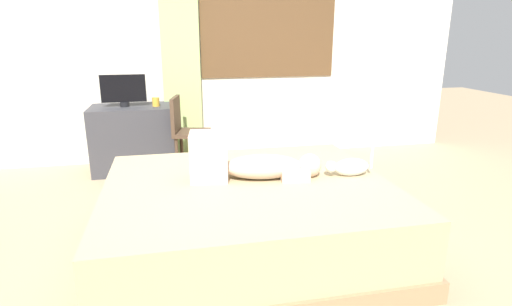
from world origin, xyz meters
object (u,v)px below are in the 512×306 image
(bed, at_px, (248,217))
(person_lying, at_px, (249,163))
(chair_by_desk, at_px, (185,129))
(desk, at_px, (134,139))
(cup, at_px, (156,102))
(tv_monitor, at_px, (123,90))
(cat, at_px, (349,167))

(bed, relative_size, person_lying, 2.13)
(bed, bearing_deg, person_lying, 73.44)
(bed, xyz_separation_m, chair_by_desk, (-0.35, 1.83, 0.25))
(person_lying, height_order, desk, person_lying)
(bed, xyz_separation_m, desk, (-0.92, 2.06, 0.11))
(bed, distance_m, cup, 2.17)
(tv_monitor, bearing_deg, cup, -9.00)
(cup, bearing_deg, person_lying, -70.60)
(cat, bearing_deg, chair_by_desk, 120.71)
(bed, height_order, cat, cat)
(person_lying, height_order, tv_monitor, tv_monitor)
(cat, xyz_separation_m, tv_monitor, (-1.73, 2.07, 0.34))
(cat, distance_m, chair_by_desk, 2.14)
(person_lying, height_order, chair_by_desk, chair_by_desk)
(bed, distance_m, tv_monitor, 2.38)
(bed, relative_size, cup, 20.54)
(bed, bearing_deg, desk, 114.19)
(desk, bearing_deg, chair_by_desk, -21.84)
(person_lying, height_order, cup, person_lying)
(desk, distance_m, tv_monitor, 0.56)
(desk, bearing_deg, cup, -11.10)
(cat, height_order, desk, desk)
(cat, bearing_deg, person_lying, 172.14)
(desk, bearing_deg, bed, -65.81)
(cat, height_order, cup, cup)
(person_lying, bearing_deg, cup, 109.40)
(bed, bearing_deg, chair_by_desk, 100.81)
(bed, xyz_separation_m, cup, (-0.65, 2.00, 0.53))
(desk, distance_m, chair_by_desk, 0.63)
(tv_monitor, xyz_separation_m, chair_by_desk, (0.64, -0.23, -0.41))
(tv_monitor, bearing_deg, chair_by_desk, -19.79)
(bed, relative_size, chair_by_desk, 2.34)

